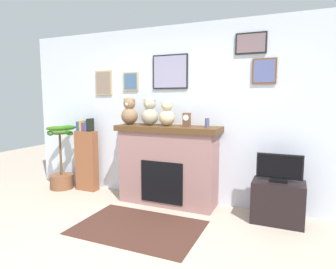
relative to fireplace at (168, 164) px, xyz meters
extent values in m
plane|color=#B4A28F|center=(-0.03, -1.71, -0.58)|extent=(12.00, 12.00, 0.00)
cube|color=silver|center=(-0.03, 0.29, 0.72)|extent=(5.20, 0.12, 2.60)
cube|color=black|center=(-0.06, 0.22, 1.35)|extent=(0.56, 0.02, 0.50)
cube|color=#928BAE|center=(-0.06, 0.21, 1.35)|extent=(0.52, 0.00, 0.46)
cube|color=tan|center=(-1.25, 0.22, 1.21)|extent=(0.31, 0.02, 0.39)
cube|color=#856D5E|center=(-1.25, 0.21, 1.21)|extent=(0.27, 0.00, 0.35)
cube|color=tan|center=(-0.73, 0.22, 1.22)|extent=(0.26, 0.02, 0.29)
cube|color=#3E5B81|center=(-0.73, 0.21, 1.22)|extent=(0.22, 0.00, 0.25)
cube|color=brown|center=(1.27, 0.22, 1.31)|extent=(0.31, 0.02, 0.33)
cube|color=#50588F|center=(1.27, 0.21, 1.31)|extent=(0.27, 0.00, 0.29)
cube|color=black|center=(1.09, 0.22, 1.68)|extent=(0.40, 0.02, 0.28)
cube|color=#765D63|center=(1.09, 0.21, 1.68)|extent=(0.36, 0.00, 0.24)
cube|color=#926764|center=(0.00, 0.00, -0.05)|extent=(1.40, 0.46, 1.07)
cube|color=#51341B|center=(0.00, 0.00, 0.53)|extent=(1.52, 0.52, 0.08)
cube|color=black|center=(0.00, -0.23, -0.21)|extent=(0.63, 0.02, 0.59)
cube|color=brown|center=(-1.50, 0.03, -0.08)|extent=(0.37, 0.16, 1.00)
cube|color=navy|center=(-1.61, 0.03, 0.50)|extent=(0.06, 0.13, 0.15)
cube|color=gold|center=(-1.56, 0.03, 0.51)|extent=(0.04, 0.13, 0.18)
cube|color=#562F6F|center=(-1.51, 0.03, 0.49)|extent=(0.06, 0.13, 0.14)
cube|color=#374E89|center=(-1.45, 0.03, 0.51)|extent=(0.03, 0.13, 0.17)
cube|color=black|center=(-1.40, 0.03, 0.53)|extent=(0.06, 0.13, 0.21)
cylinder|color=brown|center=(-1.96, -0.07, -0.46)|extent=(0.39, 0.39, 0.24)
cylinder|color=brown|center=(-1.96, -0.07, 0.02)|extent=(0.04, 0.04, 0.72)
ellipsoid|color=#285E14|center=(-1.76, -0.14, 0.48)|extent=(0.20, 0.37, 0.08)
ellipsoid|color=#256814|center=(-1.88, 0.06, 0.37)|extent=(0.36, 0.28, 0.08)
ellipsoid|color=#355E1F|center=(-2.10, 0.07, 0.37)|extent=(0.33, 0.32, 0.08)
ellipsoid|color=#2A6023|center=(-2.06, -0.18, 0.38)|extent=(0.34, 0.31, 0.08)
ellipsoid|color=#376315|center=(-1.90, -0.19, 0.47)|extent=(0.36, 0.26, 0.08)
cube|color=black|center=(1.52, -0.07, -0.32)|extent=(0.62, 0.40, 0.52)
cube|color=black|center=(1.52, -0.07, -0.04)|extent=(0.20, 0.14, 0.04)
cube|color=black|center=(1.52, -0.07, 0.13)|extent=(0.54, 0.03, 0.31)
cube|color=black|center=(1.52, -0.09, 0.13)|extent=(0.50, 0.00, 0.27)
cube|color=#43261E|center=(0.00, -0.91, -0.58)|extent=(1.49, 1.02, 0.01)
cylinder|color=#4C517A|center=(0.58, -0.02, 0.63)|extent=(0.06, 0.06, 0.13)
cube|color=brown|center=(0.29, -0.02, 0.66)|extent=(0.10, 0.07, 0.19)
cylinder|color=white|center=(0.29, -0.06, 0.69)|extent=(0.08, 0.01, 0.08)
sphere|color=#836447|center=(-0.63, -0.02, 0.69)|extent=(0.25, 0.25, 0.25)
sphere|color=#836447|center=(-0.63, -0.02, 0.88)|extent=(0.18, 0.18, 0.18)
sphere|color=#836447|center=(-0.69, -0.02, 0.93)|extent=(0.06, 0.06, 0.06)
sphere|color=#836447|center=(-0.56, -0.02, 0.93)|extent=(0.06, 0.06, 0.06)
sphere|color=beige|center=(-0.63, -0.09, 0.87)|extent=(0.05, 0.05, 0.05)
sphere|color=tan|center=(-0.29, -0.02, 0.69)|extent=(0.25, 0.25, 0.25)
sphere|color=tan|center=(-0.29, -0.02, 0.88)|extent=(0.18, 0.18, 0.18)
sphere|color=tan|center=(-0.35, -0.02, 0.94)|extent=(0.06, 0.06, 0.06)
sphere|color=tan|center=(-0.22, -0.02, 0.94)|extent=(0.06, 0.06, 0.06)
sphere|color=beige|center=(-0.29, -0.09, 0.87)|extent=(0.05, 0.05, 0.05)
sphere|color=#C7B68C|center=(-0.01, -0.02, 0.68)|extent=(0.23, 0.23, 0.23)
sphere|color=#C7B68C|center=(-0.01, -0.02, 0.85)|extent=(0.16, 0.16, 0.16)
sphere|color=#C7B68C|center=(-0.07, -0.02, 0.90)|extent=(0.06, 0.06, 0.06)
sphere|color=#C7B68C|center=(0.05, -0.02, 0.90)|extent=(0.06, 0.06, 0.06)
sphere|color=beige|center=(-0.01, -0.08, 0.84)|extent=(0.05, 0.05, 0.05)
camera|label=1|loc=(1.65, -3.82, 0.96)|focal=31.15mm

